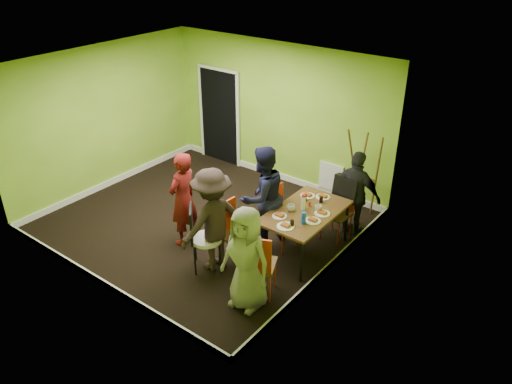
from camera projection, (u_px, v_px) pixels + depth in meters
ground at (204, 221)px, 8.92m from camera, size 5.00×5.00×0.00m
room_walls at (202, 171)px, 8.50m from camera, size 5.04×4.54×2.82m
dining_table at (305, 214)px, 7.79m from camera, size 0.90×1.50×0.75m
chair_left_far at (279, 213)px, 8.04m from camera, size 0.49×0.49×1.03m
chair_left_near at (232, 229)px, 7.66m from camera, size 0.44×0.44×1.01m
chair_back_end at (344, 195)px, 8.22m from camera, size 0.47×0.54×1.06m
chair_front_end at (258, 262)px, 6.86m from camera, size 0.57×0.57×1.05m
chair_bentwood at (201, 235)px, 7.46m from camera, size 0.58×0.58×1.06m
easel at (363, 176)px, 8.69m from camera, size 0.66×0.62×1.66m
plate_near_left at (308, 196)px, 8.19m from camera, size 0.24×0.24×0.01m
plate_near_right at (280, 216)px, 7.62m from camera, size 0.23×0.23×0.01m
plate_far_back at (323, 197)px, 8.15m from camera, size 0.23×0.23×0.01m
plate_far_front at (286, 226)px, 7.36m from camera, size 0.27×0.27×0.01m
plate_wall_back at (322, 214)px, 7.69m from camera, size 0.24×0.24×0.01m
plate_wall_front at (313, 221)px, 7.50m from camera, size 0.24×0.24×0.01m
thermos at (303, 203)px, 7.76m from camera, size 0.07×0.07×0.23m
blue_bottle at (304, 218)px, 7.40m from camera, size 0.07×0.07×0.19m
orange_bottle at (310, 204)px, 7.88m from camera, size 0.04×0.04×0.08m
glass_mid at (305, 197)px, 8.05m from camera, size 0.06×0.06×0.10m
glass_back at (321, 199)px, 7.99m from camera, size 0.06×0.06×0.10m
glass_front at (292, 223)px, 7.36m from camera, size 0.06×0.06×0.10m
cup_a at (291, 208)px, 7.76m from camera, size 0.13×0.13×0.10m
cup_b at (318, 208)px, 7.74m from camera, size 0.11×0.11×0.10m
person_standing at (183, 199)px, 8.00m from camera, size 0.41×0.60×1.60m
person_left_far at (262, 197)px, 7.95m from camera, size 0.84×0.97×1.71m
person_left_near at (212, 220)px, 7.39m from camera, size 0.81×1.16×1.64m
person_back_end at (356, 194)px, 8.24m from camera, size 0.90×0.41×1.51m
person_front_end at (246, 259)px, 6.63m from camera, size 0.76×0.51×1.53m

